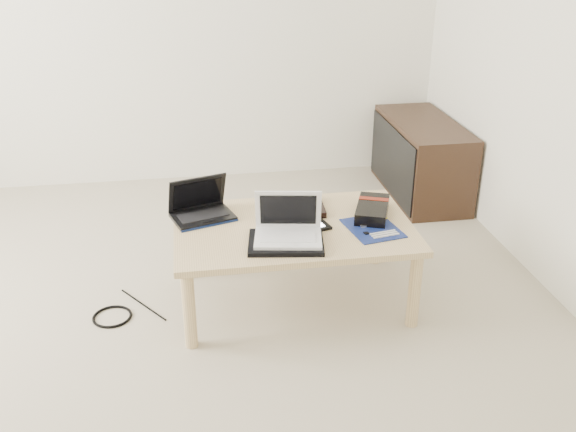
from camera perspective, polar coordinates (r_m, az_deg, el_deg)
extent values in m
plane|color=#C2B39D|center=(2.92, -12.99, -11.37)|extent=(4.00, 4.00, 0.00)
cube|color=#DABB83|center=(2.98, 0.48, -1.13)|extent=(1.10, 0.70, 0.03)
cylinder|color=#DABB83|center=(2.78, -8.78, -8.26)|extent=(0.06, 0.06, 0.37)
cylinder|color=#DABB83|center=(2.94, 11.18, -6.47)|extent=(0.06, 0.06, 0.37)
cylinder|color=#DABB83|center=(3.30, -9.00, -2.56)|extent=(0.06, 0.06, 0.37)
cylinder|color=#DABB83|center=(3.44, 7.87, -1.33)|extent=(0.06, 0.06, 0.37)
cube|color=#372216|center=(4.34, 11.77, 5.04)|extent=(0.40, 0.90, 0.50)
cube|color=black|center=(4.27, 9.25, 4.94)|extent=(0.02, 0.86, 0.44)
cube|color=black|center=(3.13, 0.54, 0.83)|extent=(0.30, 0.25, 0.03)
cube|color=black|center=(3.07, -7.58, -0.06)|extent=(0.32, 0.27, 0.02)
cube|color=black|center=(3.06, -7.56, 0.09)|extent=(0.25, 0.17, 0.00)
cube|color=black|center=(3.00, -7.11, -0.42)|extent=(0.07, 0.04, 0.00)
cube|color=black|center=(3.08, -8.09, 2.03)|extent=(0.29, 0.15, 0.18)
cube|color=black|center=(3.08, -8.05, 1.96)|extent=(0.24, 0.12, 0.14)
cube|color=#0D1C4A|center=(2.99, -6.95, -0.84)|extent=(0.27, 0.10, 0.01)
cube|color=black|center=(2.97, 0.87, -0.80)|extent=(0.30, 0.26, 0.01)
cube|color=silver|center=(2.96, 0.88, -0.69)|extent=(0.24, 0.21, 0.00)
cube|color=#AAAAAE|center=(3.00, 2.38, -0.44)|extent=(0.11, 0.25, 0.02)
cube|color=#9B9BA0|center=(2.99, 2.39, -0.25)|extent=(0.09, 0.20, 0.00)
cube|color=black|center=(2.80, -0.19, -2.36)|extent=(0.36, 0.28, 0.02)
cube|color=white|center=(2.80, 0.01, -1.96)|extent=(0.32, 0.25, 0.01)
cube|color=white|center=(2.79, 0.00, -1.84)|extent=(0.25, 0.15, 0.00)
cube|color=white|center=(2.73, -0.01, -2.55)|extent=(0.07, 0.04, 0.00)
cube|color=white|center=(2.83, 0.02, 0.61)|extent=(0.30, 0.10, 0.19)
cube|color=black|center=(2.82, 0.02, 0.54)|extent=(0.25, 0.08, 0.15)
cube|color=#0D1653|center=(2.97, 7.53, -1.08)|extent=(0.26, 0.31, 0.01)
cube|color=#AAAAAE|center=(2.98, 6.76, -0.76)|extent=(0.05, 0.05, 0.01)
cube|color=gold|center=(3.06, 7.91, -0.16)|extent=(0.09, 0.03, 0.01)
cube|color=gold|center=(3.05, 8.05, -0.28)|extent=(0.09, 0.03, 0.01)
cube|color=silver|center=(2.92, 8.41, -1.45)|extent=(0.13, 0.03, 0.01)
cube|color=silver|center=(2.91, 8.57, -1.59)|extent=(0.13, 0.03, 0.01)
cube|color=silver|center=(2.90, 8.74, -1.75)|extent=(0.13, 0.03, 0.01)
cube|color=black|center=(2.91, 6.98, -1.52)|extent=(0.03, 0.03, 0.01)
cube|color=black|center=(3.09, 7.51, 0.55)|extent=(0.24, 0.32, 0.06)
cube|color=maroon|center=(3.13, 7.64, 1.53)|extent=(0.15, 0.08, 0.00)
torus|color=black|center=(2.92, -0.99, -1.28)|extent=(0.11, 0.11, 0.01)
torus|color=black|center=(3.14, -15.36, -8.62)|extent=(0.21, 0.21, 0.01)
cylinder|color=black|center=(3.20, -12.75, -7.69)|extent=(0.22, 0.31, 0.01)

